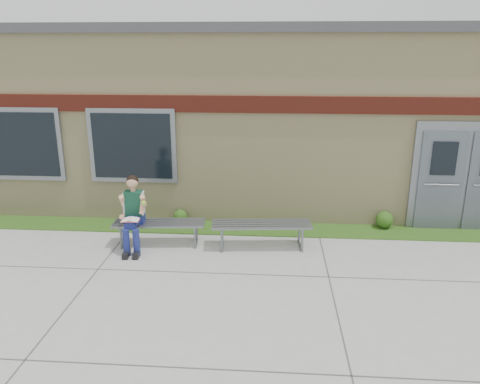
{
  "coord_description": "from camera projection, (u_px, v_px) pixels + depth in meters",
  "views": [
    {
      "loc": [
        0.02,
        -6.71,
        3.7
      ],
      "look_at": [
        -0.59,
        1.7,
        1.1
      ],
      "focal_mm": 35.0,
      "sensor_mm": 36.0,
      "label": 1
    }
  ],
  "objects": [
    {
      "name": "grass_strip",
      "position": [
        271.0,
        229.0,
        9.96
      ],
      "size": [
        16.0,
        0.8,
        0.02
      ],
      "primitive_type": "cube",
      "color": "#1B4412",
      "rests_on": "ground"
    },
    {
      "name": "shrub_mid",
      "position": [
        180.0,
        216.0,
        10.3
      ],
      "size": [
        0.29,
        0.29,
        0.29
      ],
      "primitive_type": "sphere",
      "color": "#1B4412",
      "rests_on": "grass_strip"
    },
    {
      "name": "girl",
      "position": [
        133.0,
        212.0,
        8.85
      ],
      "size": [
        0.53,
        0.87,
        1.42
      ],
      "rotation": [
        0.0,
        0.0,
        0.07
      ],
      "color": "navy",
      "rests_on": "ground"
    },
    {
      "name": "bench_right",
      "position": [
        262.0,
        229.0,
        8.99
      ],
      "size": [
        1.94,
        0.7,
        0.49
      ],
      "rotation": [
        0.0,
        0.0,
        0.09
      ],
      "color": "slate",
      "rests_on": "ground"
    },
    {
      "name": "shrub_east",
      "position": [
        384.0,
        220.0,
        9.98
      ],
      "size": [
        0.36,
        0.36,
        0.36
      ],
      "primitive_type": "sphere",
      "color": "#1B4412",
      "rests_on": "grass_strip"
    },
    {
      "name": "ground",
      "position": [
        269.0,
        290.0,
        7.49
      ],
      "size": [
        80.0,
        80.0,
        0.0
      ],
      "primitive_type": "plane",
      "color": "#9E9E99",
      "rests_on": "ground"
    },
    {
      "name": "school_building",
      "position": [
        274.0,
        110.0,
        12.58
      ],
      "size": [
        16.2,
        6.22,
        4.2
      ],
      "color": "beige",
      "rests_on": "ground"
    },
    {
      "name": "bench_left",
      "position": [
        159.0,
        227.0,
        9.13
      ],
      "size": [
        1.81,
        0.64,
        0.46
      ],
      "rotation": [
        0.0,
        0.0,
        0.08
      ],
      "color": "slate",
      "rests_on": "ground"
    }
  ]
}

